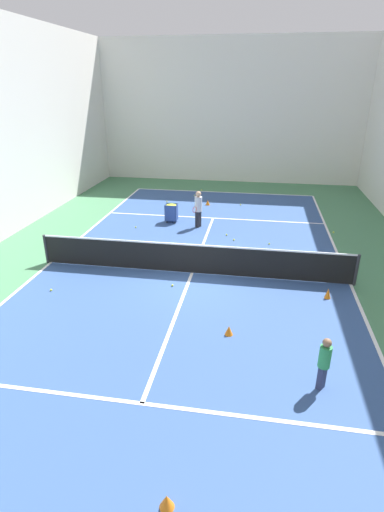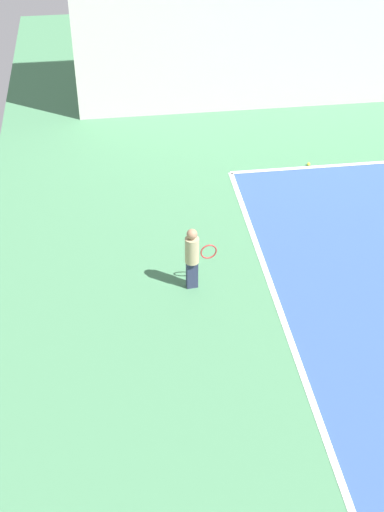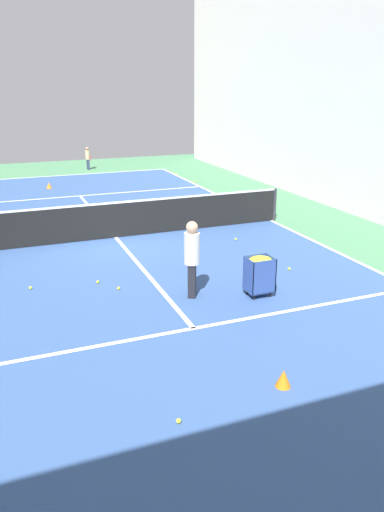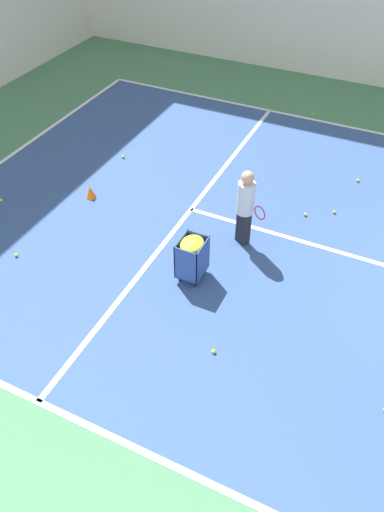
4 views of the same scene
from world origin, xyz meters
name	(u,v)px [view 2 (image 2 of 4)]	position (x,y,z in m)	size (l,w,h in m)	color
line_baseline_near	(290,340)	(0.00, -11.15, 0.01)	(10.37, 0.10, 0.00)	white
player_near_baseline	(193,255)	(-1.51, -12.47, 0.67)	(0.26, 0.56, 1.17)	#2D3351
tennis_ball_7	(309,164)	(-5.27, -9.43, 0.04)	(0.07, 0.07, 0.07)	yellow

